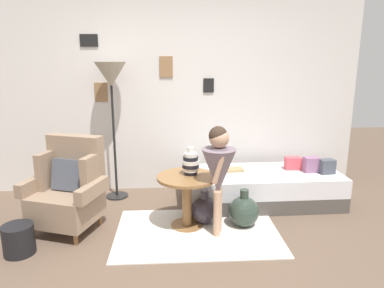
# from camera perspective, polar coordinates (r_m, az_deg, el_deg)

# --- Properties ---
(ground_plane) EXTENTS (12.00, 12.00, 0.00)m
(ground_plane) POSITION_cam_1_polar(r_m,az_deg,el_deg) (3.24, -1.75, -18.94)
(ground_plane) COLOR brown
(gallery_wall) EXTENTS (4.80, 0.12, 2.60)m
(gallery_wall) POSITION_cam_1_polar(r_m,az_deg,el_deg) (4.70, -2.59, 8.21)
(gallery_wall) COLOR silver
(gallery_wall) RESTS_ON ground
(rug) EXTENTS (1.66, 1.11, 0.01)m
(rug) POSITION_cam_1_polar(r_m,az_deg,el_deg) (3.75, 0.86, -14.02)
(rug) COLOR silver
(rug) RESTS_ON ground
(armchair) EXTENTS (0.87, 0.76, 0.97)m
(armchair) POSITION_cam_1_polar(r_m,az_deg,el_deg) (3.88, -19.25, -6.82)
(armchair) COLOR olive
(armchair) RESTS_ON ground
(daybed) EXTENTS (1.92, 0.84, 0.40)m
(daybed) POSITION_cam_1_polar(r_m,az_deg,el_deg) (4.46, 10.97, -6.90)
(daybed) COLOR #4C4742
(daybed) RESTS_ON ground
(pillow_head) EXTENTS (0.19, 0.14, 0.17)m
(pillow_head) POSITION_cam_1_polar(r_m,az_deg,el_deg) (4.53, 20.95, -3.41)
(pillow_head) COLOR #474C56
(pillow_head) RESTS_ON daybed
(pillow_mid) EXTENTS (0.18, 0.13, 0.18)m
(pillow_mid) POSITION_cam_1_polar(r_m,az_deg,el_deg) (4.53, 18.70, -3.17)
(pillow_mid) COLOR gray
(pillow_mid) RESTS_ON daybed
(pillow_back) EXTENTS (0.20, 0.13, 0.15)m
(pillow_back) POSITION_cam_1_polar(r_m,az_deg,el_deg) (4.57, 16.00, -3.00)
(pillow_back) COLOR #D64C56
(pillow_back) RESTS_ON daybed
(side_table) EXTENTS (0.62, 0.62, 0.56)m
(side_table) POSITION_cam_1_polar(r_m,az_deg,el_deg) (3.71, -0.84, -7.45)
(side_table) COLOR olive
(side_table) RESTS_ON ground
(vase_striped) EXTENTS (0.18, 0.18, 0.29)m
(vase_striped) POSITION_cam_1_polar(r_m,az_deg,el_deg) (3.67, -0.22, -3.11)
(vase_striped) COLOR black
(vase_striped) RESTS_ON side_table
(floor_lamp) EXTENTS (0.38, 0.38, 1.71)m
(floor_lamp) POSITION_cam_1_polar(r_m,az_deg,el_deg) (4.41, -12.95, 9.89)
(floor_lamp) COLOR black
(floor_lamp) RESTS_ON ground
(person_child) EXTENTS (0.34, 0.34, 1.12)m
(person_child) POSITION_cam_1_polar(r_m,az_deg,el_deg) (3.46, 4.31, -3.73)
(person_child) COLOR tan
(person_child) RESTS_ON ground
(book_on_daybed) EXTENTS (0.23, 0.18, 0.03)m
(book_on_daybed) POSITION_cam_1_polar(r_m,az_deg,el_deg) (4.38, 6.81, -4.12)
(book_on_daybed) COLOR #9F855A
(book_on_daybed) RESTS_ON daybed
(demijohn_near) EXTENTS (0.29, 0.29, 0.38)m
(demijohn_near) POSITION_cam_1_polar(r_m,az_deg,el_deg) (3.88, 2.04, -10.62)
(demijohn_near) COLOR #332D38
(demijohn_near) RESTS_ON ground
(demijohn_far) EXTENTS (0.33, 0.33, 0.41)m
(demijohn_far) POSITION_cam_1_polar(r_m,az_deg,el_deg) (3.85, 8.35, -10.69)
(demijohn_far) COLOR #2D3D33
(demijohn_far) RESTS_ON ground
(magazine_basket) EXTENTS (0.28, 0.28, 0.28)m
(magazine_basket) POSITION_cam_1_polar(r_m,az_deg,el_deg) (3.69, -26.21, -13.67)
(magazine_basket) COLOR black
(magazine_basket) RESTS_ON ground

